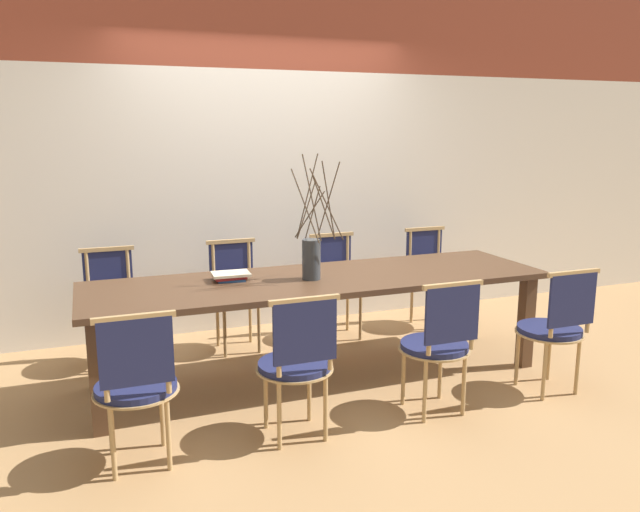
{
  "coord_description": "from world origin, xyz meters",
  "views": [
    {
      "loc": [
        -1.48,
        -3.91,
        1.73
      ],
      "look_at": [
        0.0,
        0.0,
        0.88
      ],
      "focal_mm": 35.0,
      "sensor_mm": 36.0,
      "label": 1
    }
  ],
  "objects_px": {
    "dining_table": "(320,288)",
    "chair_near_center": "(439,341)",
    "chair_far_center": "(337,282)",
    "vase_centerpiece": "(312,256)",
    "book_stack": "(230,276)"
  },
  "relations": [
    {
      "from": "dining_table",
      "to": "chair_near_center",
      "type": "relative_size",
      "value": 3.69
    },
    {
      "from": "chair_far_center",
      "to": "vase_centerpiece",
      "type": "bearing_deg",
      "value": 57.46
    },
    {
      "from": "vase_centerpiece",
      "to": "chair_far_center",
      "type": "bearing_deg",
      "value": 57.46
    },
    {
      "from": "dining_table",
      "to": "vase_centerpiece",
      "type": "xyz_separation_m",
      "value": [
        -0.07,
        -0.03,
        0.24
      ]
    },
    {
      "from": "dining_table",
      "to": "vase_centerpiece",
      "type": "relative_size",
      "value": 3.76
    },
    {
      "from": "dining_table",
      "to": "vase_centerpiece",
      "type": "height_order",
      "value": "vase_centerpiece"
    },
    {
      "from": "chair_far_center",
      "to": "book_stack",
      "type": "height_order",
      "value": "chair_far_center"
    },
    {
      "from": "vase_centerpiece",
      "to": "dining_table",
      "type": "bearing_deg",
      "value": 22.11
    },
    {
      "from": "chair_far_center",
      "to": "book_stack",
      "type": "distance_m",
      "value": 1.28
    },
    {
      "from": "book_stack",
      "to": "chair_far_center",
      "type": "bearing_deg",
      "value": 32.27
    },
    {
      "from": "chair_near_center",
      "to": "dining_table",
      "type": "bearing_deg",
      "value": 120.37
    },
    {
      "from": "chair_far_center",
      "to": "vase_centerpiece",
      "type": "relative_size",
      "value": 1.02
    },
    {
      "from": "vase_centerpiece",
      "to": "book_stack",
      "type": "xyz_separation_m",
      "value": [
        -0.53,
        0.16,
        -0.13
      ]
    },
    {
      "from": "book_stack",
      "to": "chair_near_center",
      "type": "bearing_deg",
      "value": -41.2
    },
    {
      "from": "chair_far_center",
      "to": "book_stack",
      "type": "xyz_separation_m",
      "value": [
        -1.05,
        -0.67,
        0.29
      ]
    }
  ]
}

